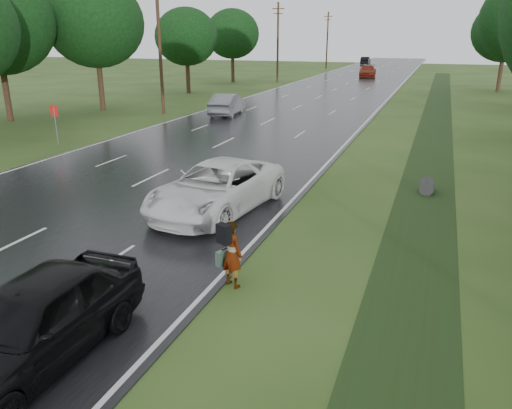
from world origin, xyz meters
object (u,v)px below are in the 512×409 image
object	(u,v)px
pedestrian	(231,253)
white_pickup	(217,187)
road_sign	(55,117)
silver_sedan	(227,104)
dark_sedan	(33,321)

from	to	relation	value
pedestrian	white_pickup	distance (m)	5.62
road_sign	pedestrian	distance (m)	19.74
road_sign	pedestrian	xyz separation A→B (m)	(15.68, -11.97, -0.75)
pedestrian	silver_sedan	distance (m)	28.27
white_pickup	silver_sedan	distance (m)	22.66
white_pickup	silver_sedan	world-z (taller)	white_pickup
pedestrian	silver_sedan	xyz separation A→B (m)	(-11.22, 25.94, -0.04)
road_sign	silver_sedan	distance (m)	14.69
road_sign	white_pickup	world-z (taller)	road_sign
pedestrian	dark_sedan	xyz separation A→B (m)	(-2.28, -4.16, 0.01)
pedestrian	silver_sedan	world-z (taller)	pedestrian
silver_sedan	road_sign	bearing A→B (deg)	65.06
pedestrian	silver_sedan	size ratio (longest dim) A/B	0.35
silver_sedan	pedestrian	bearing A→B (deg)	106.13
dark_sedan	road_sign	bearing A→B (deg)	130.17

